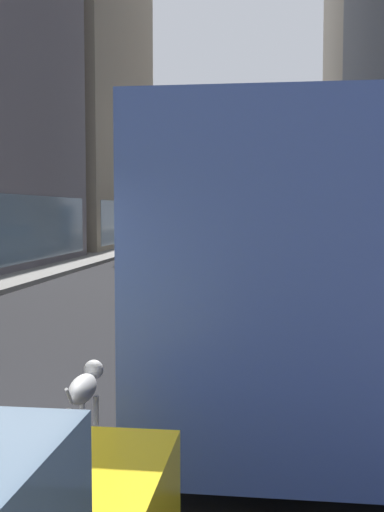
{
  "coord_description": "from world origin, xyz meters",
  "views": [
    {
      "loc": [
        2.58,
        -3.45,
        2.23
      ],
      "look_at": [
        1.12,
        7.96,
        1.4
      ],
      "focal_mm": 43.99,
      "sensor_mm": 36.0,
      "label": 1
    }
  ],
  "objects": [
    {
      "name": "building_left_far",
      "position": [
        -11.9,
        34.64,
        11.27
      ],
      "size": [
        11.57,
        15.2,
        22.54
      ],
      "color": "#A0937F",
      "rests_on": "ground"
    },
    {
      "name": "car_red_coupe",
      "position": [
        2.8,
        35.45,
        0.82
      ],
      "size": [
        1.72,
        4.55,
        1.62
      ],
      "color": "red",
      "rests_on": "ground"
    },
    {
      "name": "ground_plane",
      "position": [
        0.0,
        35.0,
        0.0
      ],
      "size": [
        120.0,
        120.0,
        0.0
      ],
      "primitive_type": "plane",
      "color": "#232326"
    },
    {
      "name": "car_grey_wagon",
      "position": [
        -2.8,
        23.76,
        0.83
      ],
      "size": [
        1.9,
        4.78,
        1.62
      ],
      "color": "slate",
      "rests_on": "ground"
    },
    {
      "name": "box_truck",
      "position": [
        -1.2,
        30.55,
        1.67
      ],
      "size": [
        2.3,
        7.5,
        3.05
      ],
      "color": "#19519E",
      "rests_on": "ground"
    },
    {
      "name": "car_black_suv",
      "position": [
        2.8,
        24.59,
        0.82
      ],
      "size": [
        1.7,
        4.21,
        1.62
      ],
      "color": "black",
      "rests_on": "ground"
    },
    {
      "name": "dalmatian_dog",
      "position": [
        0.8,
        2.31,
        0.51
      ],
      "size": [
        0.22,
        0.96,
        0.72
      ],
      "color": "white",
      "rests_on": "ground"
    },
    {
      "name": "sidewalk_left",
      "position": [
        -5.7,
        35.0,
        0.07
      ],
      "size": [
        2.4,
        110.0,
        0.15
      ],
      "primitive_type": "cube",
      "color": "gray",
      "rests_on": "ground"
    },
    {
      "name": "sidewalk_right",
      "position": [
        5.7,
        35.0,
        0.07
      ],
      "size": [
        2.4,
        110.0,
        0.15
      ],
      "primitive_type": "cube",
      "color": "#ADA89E",
      "rests_on": "ground"
    },
    {
      "name": "transit_bus",
      "position": [
        2.8,
        6.42,
        1.78
      ],
      "size": [
        2.78,
        11.53,
        3.05
      ],
      "color": "#33478C",
      "rests_on": "ground"
    }
  ]
}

